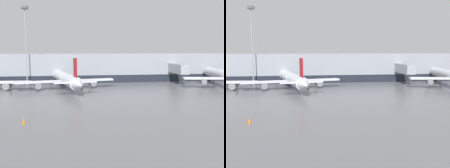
% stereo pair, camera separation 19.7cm
% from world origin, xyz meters
% --- Properties ---
extents(terminal_building, '(160.00, 29.16, 9.00)m').
position_xyz_m(terminal_building, '(0.15, 61.88, 4.50)').
color(terminal_building, gray).
rests_on(terminal_building, ground_plane).
extents(parked_jet_2, '(25.83, 32.92, 8.49)m').
position_xyz_m(parked_jet_2, '(-33.57, 41.55, 2.68)').
color(parked_jet_2, silver).
rests_on(parked_jet_2, ground_plane).
extents(traffic_cone_0, '(0.49, 0.49, 0.74)m').
position_xyz_m(traffic_cone_0, '(-38.95, 7.32, 0.37)').
color(traffic_cone_0, orange).
rests_on(traffic_cone_0, ground_plane).
extents(apron_light_mast_3, '(1.80, 1.80, 22.59)m').
position_xyz_m(apron_light_mast_3, '(-44.92, 51.12, 17.32)').
color(apron_light_mast_3, gray).
rests_on(apron_light_mast_3, ground_plane).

